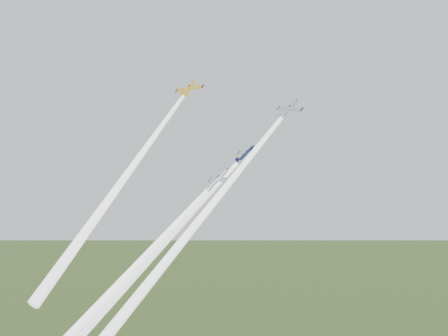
# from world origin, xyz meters

# --- Properties ---
(plane_yellow) EXTENTS (9.22, 7.83, 6.84)m
(plane_yellow) POSITION_xyz_m (-16.72, 1.08, 112.66)
(plane_yellow) COLOR #F5AC15
(smoke_trail_yellow) EXTENTS (8.51, 47.85, 45.08)m
(smoke_trail_yellow) POSITION_xyz_m (-13.39, -24.25, 88.77)
(smoke_trail_yellow) COLOR white
(plane_navy) EXTENTS (8.78, 7.42, 6.32)m
(plane_navy) POSITION_xyz_m (1.06, 0.76, 95.41)
(plane_navy) COLOR #0C1239
(smoke_trail_navy) EXTENTS (18.06, 44.76, 43.97)m
(smoke_trail_navy) POSITION_xyz_m (-7.43, -22.70, 72.07)
(smoke_trail_navy) COLOR white
(plane_silver_right) EXTENTS (8.66, 7.03, 6.71)m
(plane_silver_right) POSITION_xyz_m (14.27, -1.95, 104.38)
(plane_silver_right) COLOR #AAB2B9
(smoke_trail_silver_right) EXTENTS (13.06, 54.79, 52.04)m
(smoke_trail_silver_right) POSITION_xyz_m (8.55, -30.65, 77.00)
(smoke_trail_silver_right) COLOR white
(plane_silver_low) EXTENTS (10.34, 9.39, 6.77)m
(plane_silver_low) POSITION_xyz_m (2.57, -11.99, 89.05)
(plane_silver_low) COLOR silver
(smoke_trail_silver_low) EXTENTS (18.76, 40.50, 40.41)m
(smoke_trail_silver_low) POSITION_xyz_m (-6.37, -33.23, 67.49)
(smoke_trail_silver_low) COLOR white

